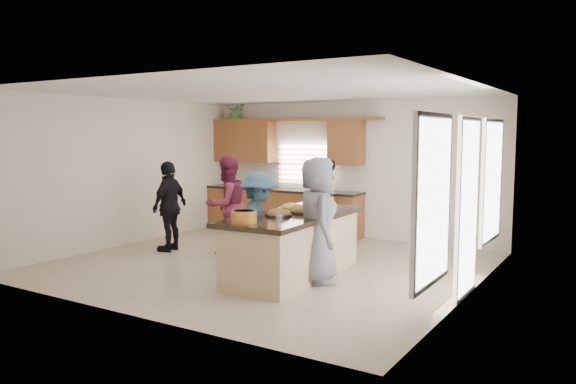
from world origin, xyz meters
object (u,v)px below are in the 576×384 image
Objects in this scene: woman_left_front at (170,206)px; woman_right_back at (259,225)px; woman_right_front at (318,220)px; island at (293,247)px; woman_left_mid at (227,205)px; salad_bowl at (244,216)px; woman_left_back at (325,201)px.

woman_left_front is 1.04× the size of woman_right_back.
woman_right_front is (3.35, -0.52, 0.08)m from woman_left_front.
woman_left_front is 0.91× the size of woman_right_front.
woman_right_back is at bearing 63.44° from woman_left_front.
woman_left_mid reaches higher than island.
salad_bowl is at bearing 57.42° from woman_left_mid.
woman_left_mid is at bearing 30.68° from woman_right_front.
woman_left_front is at bearing 56.93° from woman_right_back.
island is at bearing 20.93° from woman_left_back.
woman_right_back is (0.40, -2.84, -0.03)m from woman_left_back.
woman_right_front is at bearing 71.52° from woman_left_front.
woman_right_back is at bearing 67.13° from woman_left_mid.
woman_left_mid reaches higher than woman_left_back.
island is 1.66× the size of woman_left_back.
woman_left_front is at bearing 151.69° from salad_bowl.
woman_left_mid is (-1.04, -1.75, 0.05)m from woman_left_back.
woman_left_back is at bearing -13.12° from woman_right_front.
woman_left_back is at bearing 125.14° from woman_left_front.
woman_right_back is (-0.26, 0.73, -0.25)m from salad_bowl.
woman_left_front reaches higher than woman_right_back.
woman_left_front is (-2.88, 0.40, 0.37)m from island.
woman_left_mid is 1.11× the size of woman_right_back.
woman_right_back is (1.44, -1.09, -0.08)m from woman_left_mid.
salad_bowl is 0.20× the size of woman_left_mid.
salad_bowl is 2.50m from woman_left_mid.
island is 1.51× the size of woman_right_front.
woman_left_back is 1.00× the size of woman_left_front.
woman_left_mid reaches higher than woman_right_back.
woman_left_mid is 1.81m from woman_right_back.
salad_bowl is 0.22× the size of woman_right_back.
woman_left_mid is (-1.82, 0.74, 0.42)m from island.
woman_left_mid is 0.97× the size of woman_right_front.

